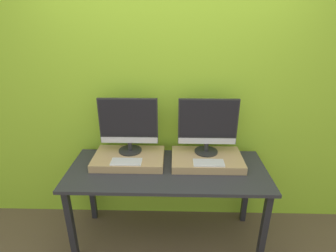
{
  "coord_description": "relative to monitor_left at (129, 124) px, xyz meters",
  "views": [
    {
      "loc": [
        0.06,
        -1.6,
        2.01
      ],
      "look_at": [
        0.0,
        0.53,
        1.12
      ],
      "focal_mm": 28.0,
      "sensor_mm": 36.0,
      "label": 1
    }
  ],
  "objects": [
    {
      "name": "workbench",
      "position": [
        0.35,
        -0.19,
        -0.43
      ],
      "size": [
        1.71,
        0.69,
        0.8
      ],
      "color": "#2D2D33",
      "rests_on": "ground_plane"
    },
    {
      "name": "keyboard_left",
      "position": [
        0.0,
        -0.21,
        -0.26
      ],
      "size": [
        0.26,
        0.12,
        0.01
      ],
      "color": "silver",
      "rests_on": "wooden_riser_left"
    },
    {
      "name": "wooden_riser_right",
      "position": [
        0.7,
        -0.08,
        -0.3
      ],
      "size": [
        0.62,
        0.39,
        0.07
      ],
      "color": "tan",
      "rests_on": "workbench"
    },
    {
      "name": "keyboard_right",
      "position": [
        0.7,
        -0.21,
        -0.26
      ],
      "size": [
        0.26,
        0.12,
        0.01
      ],
      "color": "silver",
      "rests_on": "wooden_riser_right"
    },
    {
      "name": "monitor_right",
      "position": [
        0.7,
        0.0,
        0.0
      ],
      "size": [
        0.52,
        0.21,
        0.51
      ],
      "color": "#282828",
      "rests_on": "wooden_riser_right"
    },
    {
      "name": "monitor_left",
      "position": [
        0.0,
        0.0,
        0.0
      ],
      "size": [
        0.52,
        0.21,
        0.51
      ],
      "color": "#282828",
      "rests_on": "wooden_riser_left"
    },
    {
      "name": "wall_back",
      "position": [
        0.35,
        0.22,
        0.16
      ],
      "size": [
        8.0,
        0.04,
        2.6
      ],
      "color": "#9ED12D",
      "rests_on": "ground_plane"
    },
    {
      "name": "wooden_riser_left",
      "position": [
        0.0,
        -0.08,
        -0.3
      ],
      "size": [
        0.62,
        0.39,
        0.07
      ],
      "color": "tan",
      "rests_on": "workbench"
    }
  ]
}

